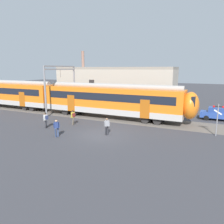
% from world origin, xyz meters
% --- Properties ---
extents(ground_plane, '(160.00, 160.00, 0.00)m').
position_xyz_m(ground_plane, '(0.00, 0.00, 0.00)').
color(ground_plane, '#38383D').
extents(track_bed, '(80.00, 4.40, 0.01)m').
position_xyz_m(track_bed, '(-13.48, 7.05, 0.01)').
color(track_bed, '#605951').
rests_on(track_bed, ground).
extents(commuter_train, '(56.65, 3.07, 4.73)m').
position_xyz_m(commuter_train, '(-20.29, 7.05, 2.25)').
color(commuter_train, '#B2ADA8').
rests_on(commuter_train, ground).
extents(pedestrian_white, '(0.61, 0.61, 1.67)m').
position_xyz_m(pedestrian_white, '(-6.44, -0.33, 0.99)').
color(pedestrian_white, '#28282D').
rests_on(pedestrian_white, ground).
extents(pedestrian_yellow, '(0.57, 0.66, 1.67)m').
position_xyz_m(pedestrian_yellow, '(-4.60, 1.94, 0.99)').
color(pedestrian_yellow, '#6B6051').
rests_on(pedestrian_yellow, ground).
extents(pedestrian_navy, '(0.50, 0.71, 1.67)m').
position_xyz_m(pedestrian_navy, '(-3.44, -2.28, 0.99)').
color(pedestrian_navy, navy).
rests_on(pedestrian_navy, ground).
extents(pedestrian_grey, '(0.50, 0.71, 1.67)m').
position_xyz_m(pedestrian_grey, '(0.41, 0.26, 0.99)').
color(pedestrian_grey, '#28282D').
rests_on(pedestrian_grey, ground).
extents(parked_car_blue, '(4.03, 1.81, 1.54)m').
position_xyz_m(parked_car_blue, '(9.87, 11.38, 0.78)').
color(parked_car_blue, '#284799').
rests_on(parked_car_blue, ground).
extents(catenary_gantry, '(0.24, 6.64, 6.53)m').
position_xyz_m(catenary_gantry, '(-10.12, 7.05, 4.31)').
color(catenary_gantry, gray).
rests_on(catenary_gantry, ground).
extents(crossing_signal, '(0.96, 0.21, 3.00)m').
position_xyz_m(crossing_signal, '(9.73, 4.30, 2.01)').
color(crossing_signal, gray).
rests_on(crossing_signal, ground).
extents(background_building, '(20.46, 5.00, 9.20)m').
position_xyz_m(background_building, '(-6.41, 16.62, 3.21)').
color(background_building, '#B2A899').
rests_on(background_building, ground).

